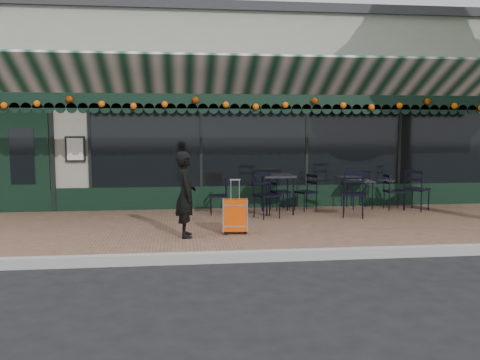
{
  "coord_description": "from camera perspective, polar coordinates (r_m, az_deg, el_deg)",
  "views": [
    {
      "loc": [
        -1.47,
        -7.31,
        1.96
      ],
      "look_at": [
        -0.41,
        1.6,
        1.03
      ],
      "focal_mm": 38.0,
      "sensor_mm": 36.0,
      "label": 1
    }
  ],
  "objects": [
    {
      "name": "chair_a_front",
      "position": [
        10.51,
        12.62,
        -1.6
      ],
      "size": [
        0.59,
        0.59,
        0.92
      ],
      "primitive_type": null,
      "rotation": [
        0.0,
        0.0,
        -0.35
      ],
      "color": "black",
      "rests_on": "sidewalk"
    },
    {
      "name": "chair_a_left",
      "position": [
        11.14,
        7.38,
        -1.4
      ],
      "size": [
        0.53,
        0.53,
        0.8
      ],
      "primitive_type": null,
      "rotation": [
        0.0,
        0.0,
        -1.15
      ],
      "color": "black",
      "rests_on": "sidewalk"
    },
    {
      "name": "restaurant_building",
      "position": [
        15.22,
        -1.25,
        7.08
      ],
      "size": [
        12.0,
        9.6,
        4.5
      ],
      "color": "gray",
      "rests_on": "ground"
    },
    {
      "name": "chair_b_front",
      "position": [
        10.17,
        3.03,
        -1.78
      ],
      "size": [
        0.58,
        0.58,
        0.9
      ],
      "primitive_type": null,
      "rotation": [
        0.0,
        0.0,
        0.38
      ],
      "color": "black",
      "rests_on": "sidewalk"
    },
    {
      "name": "ground",
      "position": [
        7.7,
        4.49,
        -8.83
      ],
      "size": [
        80.0,
        80.0,
        0.0
      ],
      "primitive_type": "plane",
      "color": "black",
      "rests_on": "ground"
    },
    {
      "name": "sidewalk",
      "position": [
        9.61,
        2.16,
        -5.4
      ],
      "size": [
        18.0,
        4.0,
        0.15
      ],
      "primitive_type": "cube",
      "color": "brown",
      "rests_on": "ground"
    },
    {
      "name": "curb",
      "position": [
        7.61,
        4.62,
        -8.44
      ],
      "size": [
        18.0,
        0.16,
        0.15
      ],
      "primitive_type": "cube",
      "color": "#9E9E99",
      "rests_on": "ground"
    },
    {
      "name": "chair_b_left",
      "position": [
        10.61,
        -2.44,
        -1.84
      ],
      "size": [
        0.39,
        0.39,
        0.76
      ],
      "primitive_type": null,
      "rotation": [
        0.0,
        0.0,
        -1.6
      ],
      "color": "black",
      "rests_on": "sidewalk"
    },
    {
      "name": "chair_b_right",
      "position": [
        11.22,
        4.54,
        -1.38
      ],
      "size": [
        0.48,
        0.48,
        0.78
      ],
      "primitive_type": null,
      "rotation": [
        0.0,
        0.0,
        1.84
      ],
      "color": "black",
      "rests_on": "sidewalk"
    },
    {
      "name": "suitcase",
      "position": [
        8.68,
        -0.55,
        -4.03
      ],
      "size": [
        0.42,
        0.26,
        0.93
      ],
      "rotation": [
        0.0,
        0.0,
        -0.09
      ],
      "color": "#DA4206",
      "rests_on": "sidewalk"
    },
    {
      "name": "chair_a_extra",
      "position": [
        11.75,
        19.26,
        -1.03
      ],
      "size": [
        0.64,
        0.64,
        0.91
      ],
      "primitive_type": null,
      "rotation": [
        0.0,
        0.0,
        2.27
      ],
      "color": "black",
      "rests_on": "sidewalk"
    },
    {
      "name": "woman",
      "position": [
        8.42,
        -6.12,
        -1.62
      ],
      "size": [
        0.37,
        0.54,
        1.42
      ],
      "primitive_type": "imported",
      "rotation": [
        0.0,
        0.0,
        1.63
      ],
      "color": "black",
      "rests_on": "sidewalk"
    },
    {
      "name": "chair_a_right",
      "position": [
        11.73,
        16.91,
        -1.26
      ],
      "size": [
        0.41,
        0.41,
        0.79
      ],
      "primitive_type": null,
      "rotation": [
        0.0,
        0.0,
        1.52
      ],
      "color": "black",
      "rests_on": "sidewalk"
    },
    {
      "name": "cafe_table_b",
      "position": [
        10.71,
        4.25,
        0.16
      ],
      "size": [
        0.67,
        0.67,
        0.82
      ],
      "color": "black",
      "rests_on": "sidewalk"
    },
    {
      "name": "cafe_table_a",
      "position": [
        11.65,
        13.31,
        -0.32
      ],
      "size": [
        0.52,
        0.52,
        0.64
      ],
      "color": "black",
      "rests_on": "sidewalk"
    }
  ]
}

